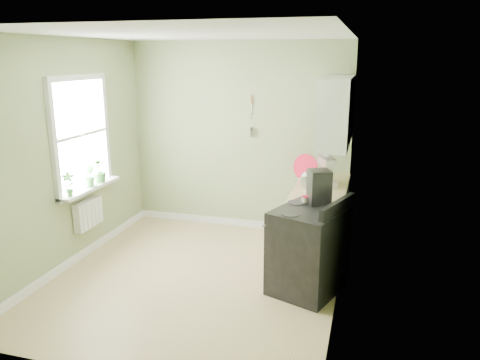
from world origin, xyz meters
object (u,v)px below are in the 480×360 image
(coffee_maker, at_px, (319,188))
(stove, at_px, (308,250))
(stand_mixer, at_px, (326,172))
(kettle, at_px, (306,180))

(coffee_maker, bearing_deg, stove, -102.94)
(stand_mixer, xyz_separation_m, kettle, (-0.23, -0.18, -0.07))
(kettle, distance_m, coffee_maker, 0.67)
(stove, bearing_deg, stand_mixer, 86.59)
(stand_mixer, relative_size, kettle, 1.97)
(stand_mixer, bearing_deg, coffee_maker, -90.36)
(kettle, xyz_separation_m, coffee_maker, (0.23, -0.62, 0.08))
(stove, xyz_separation_m, kettle, (-0.17, 0.87, 0.54))
(stove, relative_size, kettle, 5.12)
(stove, xyz_separation_m, stand_mixer, (0.06, 1.05, 0.61))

